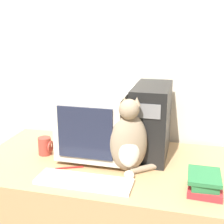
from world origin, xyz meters
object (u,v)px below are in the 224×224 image
Objects in this scene: mug at (45,146)px; crt_monitor at (98,121)px; computer_tower at (151,121)px; keyboard at (84,181)px; pen at (69,168)px; book_stack at (204,183)px; cat at (129,141)px.

crt_monitor is at bearing 18.96° from mug.
keyboard is at bearing -122.44° from computer_tower.
keyboard is at bearing -45.01° from pen.
book_stack is 0.70m from pen.
cat is (0.22, -0.19, -0.03)m from crt_monitor.
pen is at bearing -34.22° from mug.
computer_tower is 0.26m from cat.
book_stack is at bearing -26.34° from crt_monitor.
cat reaches higher than book_stack.
pen is (-0.40, -0.29, -0.20)m from computer_tower.
computer_tower is (0.31, 0.05, 0.01)m from crt_monitor.
computer_tower is 2.14× the size of book_stack.
keyboard is 0.57m from book_stack.
pen is 0.25m from mug.
cat is 0.54m from mug.
cat reaches higher than mug.
cat is at bearing -9.72° from mug.
computer_tower reaches higher than pen.
pen is (-0.31, -0.05, -0.17)m from cat.
pen is (-0.69, 0.06, -0.04)m from book_stack.
computer_tower is at bearing 54.23° from cat.
keyboard is at bearing -172.90° from book_stack.
book_stack is at bearing -12.46° from mug.
keyboard is 4.53× the size of mug.
crt_monitor is 4.38× the size of mug.
cat is 0.36m from pen.
computer_tower is 0.88× the size of keyboard.
computer_tower is at bearing 36.19° from pen.
computer_tower is 2.91× the size of pen.
mug reaches higher than book_stack.
mug is (-0.20, 0.14, 0.05)m from pen.
crt_monitor is at bearing 153.66° from book_stack.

